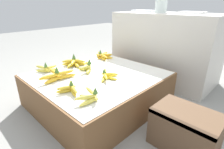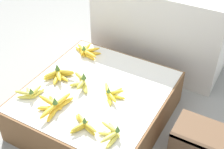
# 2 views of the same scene
# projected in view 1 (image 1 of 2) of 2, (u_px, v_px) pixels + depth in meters

# --- Properties ---
(ground_plane) EXTENTS (10.00, 10.00, 0.00)m
(ground_plane) POSITION_uv_depth(u_px,v_px,m) (98.00, 103.00, 1.57)
(ground_plane) COLOR gray
(display_platform) EXTENTS (0.93, 1.00, 0.28)m
(display_platform) POSITION_uv_depth(u_px,v_px,m) (98.00, 89.00, 1.51)
(display_platform) COLOR brown
(display_platform) RESTS_ON ground_plane
(back_vendor_table) EXTENTS (1.11, 0.57, 0.74)m
(back_vendor_table) POSITION_uv_depth(u_px,v_px,m) (164.00, 47.00, 1.98)
(back_vendor_table) COLOR beige
(back_vendor_table) RESTS_ON ground_plane
(wooden_crate) EXTENTS (0.37, 0.25, 0.25)m
(wooden_crate) POSITION_uv_depth(u_px,v_px,m) (185.00, 130.00, 1.04)
(wooden_crate) COLOR brown
(wooden_crate) RESTS_ON ground_plane
(banana_bunch_front_left) EXTENTS (0.15, 0.17, 0.09)m
(banana_bunch_front_left) POSITION_uv_depth(u_px,v_px,m) (46.00, 68.00, 1.50)
(banana_bunch_front_left) COLOR #DBCC4C
(banana_bunch_front_left) RESTS_ON display_platform
(banana_bunch_front_midleft) EXTENTS (0.20, 0.29, 0.11)m
(banana_bunch_front_midleft) POSITION_uv_depth(u_px,v_px,m) (57.00, 75.00, 1.34)
(banana_bunch_front_midleft) COLOR gold
(banana_bunch_front_midleft) RESTS_ON display_platform
(banana_bunch_front_midright) EXTENTS (0.21, 0.16, 0.09)m
(banana_bunch_front_midright) POSITION_uv_depth(u_px,v_px,m) (70.00, 88.00, 1.15)
(banana_bunch_front_midright) COLOR gold
(banana_bunch_front_midright) RESTS_ON display_platform
(banana_bunch_front_right) EXTENTS (0.15, 0.19, 0.09)m
(banana_bunch_front_right) POSITION_uv_depth(u_px,v_px,m) (90.00, 96.00, 1.05)
(banana_bunch_front_right) COLOR #DBCC4C
(banana_bunch_front_right) RESTS_ON display_platform
(banana_bunch_middle_left) EXTENTS (0.19, 0.20, 0.11)m
(banana_bunch_middle_left) POSITION_uv_depth(u_px,v_px,m) (74.00, 63.00, 1.63)
(banana_bunch_middle_left) COLOR gold
(banana_bunch_middle_left) RESTS_ON display_platform
(banana_bunch_middle_midleft) EXTENTS (0.19, 0.18, 0.11)m
(banana_bunch_middle_midleft) POSITION_uv_depth(u_px,v_px,m) (88.00, 67.00, 1.52)
(banana_bunch_middle_midleft) COLOR gold
(banana_bunch_middle_midleft) RESTS_ON display_platform
(banana_bunch_middle_midright) EXTENTS (0.20, 0.20, 0.08)m
(banana_bunch_middle_midright) POSITION_uv_depth(u_px,v_px,m) (107.00, 75.00, 1.37)
(banana_bunch_middle_midright) COLOR yellow
(banana_bunch_middle_midright) RESTS_ON display_platform
(banana_bunch_back_left) EXTENTS (0.25, 0.17, 0.10)m
(banana_bunch_back_left) POSITION_uv_depth(u_px,v_px,m) (102.00, 56.00, 1.86)
(banana_bunch_back_left) COLOR gold
(banana_bunch_back_left) RESTS_ON display_platform
(glass_jar) EXTENTS (0.13, 0.13, 0.20)m
(glass_jar) POSITION_uv_depth(u_px,v_px,m) (161.00, 3.00, 1.80)
(glass_jar) COLOR silver
(glass_jar) RESTS_ON back_vendor_table
(foam_tray_white) EXTENTS (0.23, 0.18, 0.02)m
(foam_tray_white) POSITION_uv_depth(u_px,v_px,m) (193.00, 12.00, 1.74)
(foam_tray_white) COLOR white
(foam_tray_white) RESTS_ON back_vendor_table
(foam_tray_dark) EXTENTS (0.30, 0.15, 0.02)m
(foam_tray_dark) POSITION_uv_depth(u_px,v_px,m) (144.00, 11.00, 2.15)
(foam_tray_dark) COLOR white
(foam_tray_dark) RESTS_ON back_vendor_table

